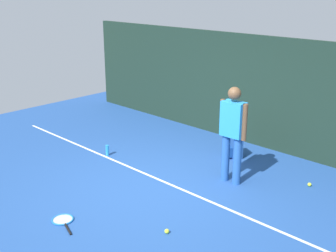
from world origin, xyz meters
name	(u,v)px	position (x,y,z in m)	size (l,w,h in m)	color
ground_plane	(152,187)	(0.00, 0.00, 0.00)	(12.00, 12.00, 0.00)	#234C93
back_fence	(254,91)	(0.00, 3.00, 1.16)	(10.00, 0.10, 2.32)	#192D23
court_line	(163,181)	(0.00, 0.28, 0.00)	(9.00, 0.05, 0.00)	white
tennis_player	(233,129)	(0.84, 1.10, 0.97)	(0.53, 0.23, 1.70)	#2659A5
tennis_racket	(63,220)	(-0.12, -1.68, 0.01)	(0.64, 0.41, 0.03)	black
backpack	(235,147)	(0.22, 2.07, 0.21)	(0.36, 0.37, 0.44)	#1E478C
tennis_ball_near_player	(309,185)	(1.93, 1.90, 0.03)	(0.07, 0.07, 0.07)	#CCE033
tennis_ball_by_fence	(167,231)	(1.20, -0.86, 0.03)	(0.07, 0.07, 0.07)	#CCE033
water_bottle	(107,150)	(-1.67, 0.36, 0.11)	(0.07, 0.07, 0.22)	#268CD8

